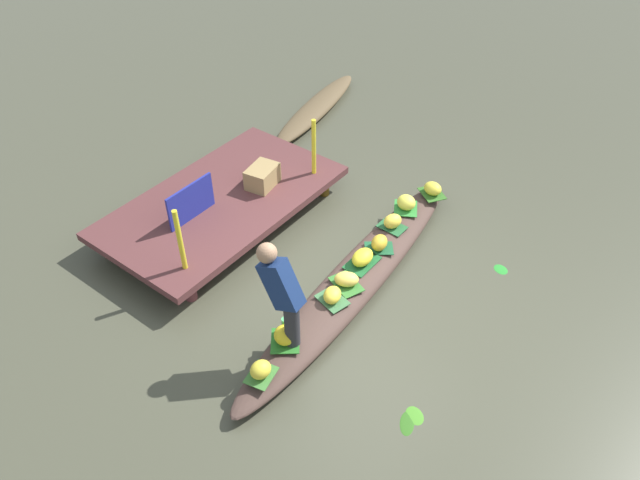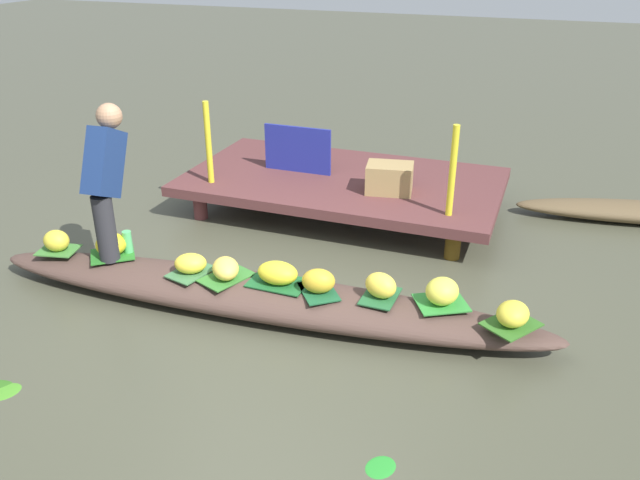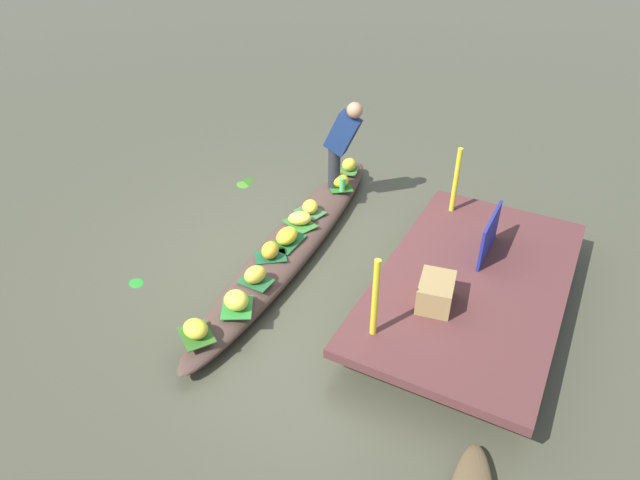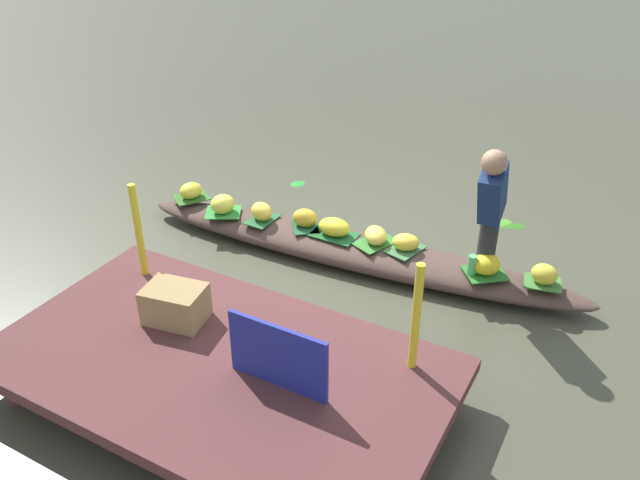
% 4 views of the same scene
% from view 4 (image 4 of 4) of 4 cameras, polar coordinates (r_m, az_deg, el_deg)
% --- Properties ---
extents(canal_water, '(40.00, 40.00, 0.00)m').
position_cam_4_polar(canal_water, '(6.33, 2.65, -1.79)').
color(canal_water, '#454635').
rests_on(canal_water, ground).
extents(dock_platform, '(3.20, 1.80, 0.36)m').
position_cam_4_polar(dock_platform, '(4.68, -8.88, -10.88)').
color(dock_platform, '#552E2E').
rests_on(dock_platform, ground).
extents(vendor_boat, '(4.56, 0.90, 0.25)m').
position_cam_4_polar(vendor_boat, '(6.27, 2.68, -0.81)').
color(vendor_boat, '#4B362F').
rests_on(vendor_boat, ground).
extents(leaf_mat_0, '(0.42, 0.44, 0.01)m').
position_cam_4_polar(leaf_mat_0, '(7.08, -11.17, 3.67)').
color(leaf_mat_0, '#2F6320').
rests_on(leaf_mat_0, vendor_boat).
extents(banana_bunch_0, '(0.27, 0.29, 0.17)m').
position_cam_4_polar(banana_bunch_0, '(7.04, -11.24, 4.27)').
color(banana_bunch_0, yellow).
rests_on(banana_bunch_0, vendor_boat).
extents(leaf_mat_1, '(0.45, 0.44, 0.01)m').
position_cam_4_polar(leaf_mat_1, '(5.85, 14.23, -2.82)').
color(leaf_mat_1, '#256B22').
rests_on(leaf_mat_1, vendor_boat).
extents(banana_bunch_1, '(0.33, 0.33, 0.19)m').
position_cam_4_polar(banana_bunch_1, '(5.80, 14.34, -2.06)').
color(banana_bunch_1, yellow).
rests_on(banana_bunch_1, vendor_boat).
extents(leaf_mat_2, '(0.44, 0.28, 0.01)m').
position_cam_4_polar(leaf_mat_2, '(6.24, 1.25, 0.46)').
color(leaf_mat_2, '#1B582A').
rests_on(leaf_mat_2, vendor_boat).
extents(banana_bunch_2, '(0.32, 0.22, 0.17)m').
position_cam_4_polar(banana_bunch_2, '(6.20, 1.26, 1.14)').
color(banana_bunch_2, yellow).
rests_on(banana_bunch_2, vendor_boat).
extents(leaf_mat_3, '(0.45, 0.43, 0.01)m').
position_cam_4_polar(leaf_mat_3, '(6.72, -8.47, 2.41)').
color(leaf_mat_3, '#2E8232').
rests_on(leaf_mat_3, vendor_boat).
extents(banana_bunch_3, '(0.29, 0.30, 0.19)m').
position_cam_4_polar(banana_bunch_3, '(6.67, -8.53, 3.14)').
color(banana_bunch_3, '#E7DF47').
rests_on(banana_bunch_3, vendor_boat).
extents(leaf_mat_4, '(0.40, 0.42, 0.01)m').
position_cam_4_polar(leaf_mat_4, '(6.39, -1.32, 1.25)').
color(leaf_mat_4, '#1B5430').
rests_on(leaf_mat_4, vendor_boat).
extents(banana_bunch_4, '(0.28, 0.23, 0.18)m').
position_cam_4_polar(banana_bunch_4, '(6.35, -1.33, 1.95)').
color(banana_bunch_4, gold).
rests_on(banana_bunch_4, vendor_boat).
extents(leaf_mat_5, '(0.33, 0.40, 0.01)m').
position_cam_4_polar(leaf_mat_5, '(6.06, 7.46, -0.80)').
color(leaf_mat_5, '#3C6E40').
rests_on(leaf_mat_5, vendor_boat).
extents(banana_bunch_5, '(0.30, 0.27, 0.15)m').
position_cam_4_polar(banana_bunch_5, '(6.02, 7.51, -0.18)').
color(banana_bunch_5, yellow).
rests_on(banana_bunch_5, vendor_boat).
extents(leaf_mat_6, '(0.25, 0.35, 0.01)m').
position_cam_4_polar(leaf_mat_6, '(6.54, -5.10, 1.81)').
color(leaf_mat_6, '#225B30').
rests_on(leaf_mat_6, vendor_boat).
extents(banana_bunch_6, '(0.29, 0.26, 0.18)m').
position_cam_4_polar(banana_bunch_6, '(6.49, -5.14, 2.51)').
color(banana_bunch_6, yellow).
rests_on(banana_bunch_6, vendor_boat).
extents(leaf_mat_7, '(0.39, 0.46, 0.01)m').
position_cam_4_polar(leaf_mat_7, '(6.14, 4.86, -0.21)').
color(leaf_mat_7, '#33732C').
rests_on(leaf_mat_7, vendor_boat).
extents(banana_bunch_7, '(0.32, 0.34, 0.15)m').
position_cam_4_polar(banana_bunch_7, '(6.10, 4.89, 0.41)').
color(banana_bunch_7, '#F4D050').
rests_on(banana_bunch_7, vendor_boat).
extents(leaf_mat_8, '(0.35, 0.31, 0.01)m').
position_cam_4_polar(leaf_mat_8, '(5.86, 18.91, -3.55)').
color(leaf_mat_8, '#3D7833').
rests_on(leaf_mat_8, vendor_boat).
extents(banana_bunch_8, '(0.24, 0.21, 0.18)m').
position_cam_4_polar(banana_bunch_8, '(5.81, 19.05, -2.84)').
color(banana_bunch_8, yellow).
rests_on(banana_bunch_8, vendor_boat).
extents(vendor_person, '(0.22, 0.49, 1.21)m').
position_cam_4_polar(vendor_person, '(5.49, 14.77, 3.13)').
color(vendor_person, '#28282D').
rests_on(vendor_person, vendor_boat).
extents(water_bottle, '(0.07, 0.07, 0.19)m').
position_cam_4_polar(water_bottle, '(5.75, 13.14, -2.19)').
color(water_bottle, '#50BD68').
rests_on(water_bottle, vendor_boat).
extents(market_banner, '(0.73, 0.03, 0.48)m').
position_cam_4_polar(market_banner, '(4.26, -3.72, -10.12)').
color(market_banner, navy).
rests_on(market_banner, dock_platform).
extents(railing_post_west, '(0.06, 0.06, 0.82)m').
position_cam_4_polar(railing_post_west, '(4.34, 8.41, -6.72)').
color(railing_post_west, yellow).
rests_on(railing_post_west, dock_platform).
extents(railing_post_east, '(0.06, 0.06, 0.82)m').
position_cam_4_polar(railing_post_east, '(5.47, -15.61, 0.80)').
color(railing_post_east, yellow).
rests_on(railing_post_east, dock_platform).
extents(produce_crate, '(0.49, 0.39, 0.28)m').
position_cam_4_polar(produce_crate, '(5.00, -12.55, -5.49)').
color(produce_crate, '#997D4D').
rests_on(produce_crate, dock_platform).
extents(drifting_plant_0, '(0.26, 0.27, 0.01)m').
position_cam_4_polar(drifting_plant_0, '(7.24, 15.69, 1.46)').
color(drifting_plant_0, '#448A25').
rests_on(drifting_plant_0, ground).
extents(drifting_plant_1, '(0.22, 0.24, 0.01)m').
position_cam_4_polar(drifting_plant_1, '(7.85, -1.97, 4.95)').
color(drifting_plant_1, '#268D2C').
rests_on(drifting_plant_1, ground).
extents(drifting_plant_2, '(0.31, 0.25, 0.01)m').
position_cam_4_polar(drifting_plant_2, '(7.21, 16.55, 1.19)').
color(drifting_plant_2, '#2E631B').
rests_on(drifting_plant_2, ground).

